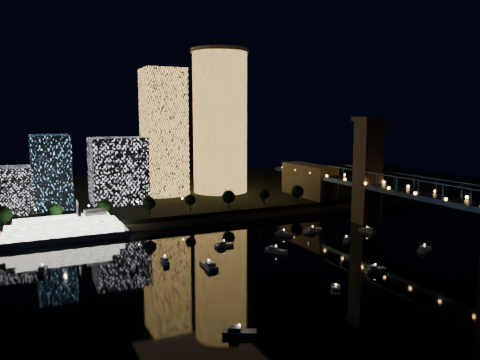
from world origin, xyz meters
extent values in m
plane|color=black|center=(0.00, 0.00, 0.00)|extent=(520.00, 520.00, 0.00)
cube|color=black|center=(0.00, 160.00, 2.50)|extent=(420.00, 160.00, 5.00)
cube|color=#6B5E4C|center=(0.00, 82.00, 1.50)|extent=(420.00, 6.00, 3.00)
cylinder|color=#FFB751|center=(25.62, 136.35, 45.94)|extent=(32.00, 32.00, 81.89)
cylinder|color=#6B5E4C|center=(25.62, 136.35, 87.89)|extent=(34.00, 34.00, 2.00)
cube|color=#FFB751|center=(-8.07, 139.04, 40.84)|extent=(22.53, 22.53, 71.69)
cube|color=silver|center=(-36.78, 126.19, 22.13)|extent=(27.83, 23.55, 34.25)
cube|color=#58AFF1|center=(-69.52, 124.92, 23.14)|extent=(18.14, 23.58, 36.28)
cube|color=silver|center=(-88.69, 119.86, 15.83)|extent=(21.66, 19.69, 21.66)
cube|color=#17294A|center=(65.00, 0.00, 18.00)|extent=(10.00, 260.00, 2.00)
cube|color=#6B5E4C|center=(65.00, 50.00, 24.00)|extent=(11.00, 9.00, 48.00)
cube|color=#6B5E4C|center=(65.00, 50.00, 49.00)|extent=(13.00, 11.00, 2.00)
cube|color=#17294A|center=(60.00, 0.00, 25.00)|extent=(0.50, 150.00, 0.50)
cube|color=#17294A|center=(70.00, 0.00, 25.00)|extent=(0.50, 150.00, 0.50)
cube|color=#6B5E4C|center=(65.00, 100.00, 11.50)|extent=(12.00, 40.00, 23.00)
cube|color=#17294A|center=(60.00, -12.00, 21.50)|extent=(0.50, 0.50, 7.00)
cube|color=#17294A|center=(60.00, 12.00, 21.50)|extent=(0.50, 0.50, 7.00)
cube|color=#17294A|center=(60.00, 36.00, 21.50)|extent=(0.50, 0.50, 7.00)
cube|color=#17294A|center=(60.00, 60.00, 21.50)|extent=(0.50, 0.50, 7.00)
sphere|color=#FF9B38|center=(59.50, 0.00, 19.80)|extent=(1.20, 1.20, 1.20)
sphere|color=#FF9B38|center=(59.50, 45.00, 19.80)|extent=(1.20, 1.20, 1.20)
sphere|color=#FF9B38|center=(59.50, 90.00, 19.80)|extent=(1.20, 1.20, 1.20)
cube|color=silver|center=(-68.53, 76.36, 1.29)|extent=(51.73, 12.57, 2.58)
cube|color=white|center=(-68.53, 76.36, 3.76)|extent=(47.42, 11.43, 2.36)
cube|color=white|center=(-68.53, 76.36, 6.12)|extent=(43.11, 10.30, 2.36)
cube|color=white|center=(-68.53, 76.36, 8.49)|extent=(36.65, 9.13, 2.36)
cube|color=silver|center=(-55.64, 76.55, 10.53)|extent=(8.69, 6.57, 1.93)
cylinder|color=black|center=(-62.05, 74.31, 12.89)|extent=(1.50, 1.50, 6.45)
cylinder|color=black|center=(-62.12, 78.60, 12.89)|extent=(1.50, 1.50, 6.45)
cube|color=silver|center=(-12.72, 40.04, 0.60)|extent=(7.36, 2.62, 1.20)
cube|color=silver|center=(-13.81, 39.99, 1.70)|extent=(2.62, 1.99, 1.00)
sphere|color=white|center=(-12.72, 40.04, 2.60)|extent=(0.36, 0.36, 0.36)
cube|color=silver|center=(-2.24, -17.26, 0.60)|extent=(7.01, 7.99, 1.20)
cube|color=silver|center=(-2.98, -18.22, 1.70)|extent=(3.40, 3.53, 1.00)
sphere|color=white|center=(-2.24, -17.26, 2.60)|extent=(0.36, 0.36, 0.36)
cube|color=silver|center=(52.98, 2.78, 0.60)|extent=(8.33, 5.40, 1.20)
cube|color=silver|center=(51.87, 2.32, 1.70)|extent=(3.36, 2.98, 1.00)
sphere|color=white|center=(52.98, 2.78, 2.60)|extent=(0.36, 0.36, 0.36)
cube|color=silver|center=(16.95, 45.07, 0.60)|extent=(7.00, 6.54, 1.20)
cube|color=silver|center=(16.13, 45.79, 1.70)|extent=(3.16, 3.10, 1.00)
sphere|color=white|center=(16.95, 45.07, 2.60)|extent=(0.36, 0.36, 0.36)
cube|color=silver|center=(20.47, -7.68, 0.60)|extent=(7.63, 3.17, 1.20)
cube|color=silver|center=(19.37, -7.56, 1.70)|extent=(2.79, 2.20, 1.00)
sphere|color=white|center=(20.47, -7.68, 2.60)|extent=(0.36, 0.36, 0.36)
cube|color=silver|center=(-77.89, 37.44, 0.60)|extent=(3.64, 6.85, 1.20)
cube|color=silver|center=(-78.13, 36.49, 1.70)|extent=(2.21, 2.64, 1.00)
sphere|color=white|center=(-77.89, 37.44, 2.60)|extent=(0.36, 0.36, 0.36)
cube|color=silver|center=(31.59, 45.33, 0.60)|extent=(10.14, 5.65, 1.20)
cube|color=silver|center=(30.19, 44.93, 1.70)|extent=(3.94, 3.35, 1.00)
sphere|color=white|center=(31.59, 45.33, 2.60)|extent=(0.36, 0.36, 0.36)
cube|color=silver|center=(1.84, 24.79, 0.60)|extent=(7.42, 8.18, 1.20)
cube|color=silver|center=(1.04, 25.77, 1.70)|extent=(3.55, 3.66, 1.00)
sphere|color=white|center=(1.84, 24.79, 2.60)|extent=(0.36, 0.36, 0.36)
cube|color=silver|center=(-38.36, -29.70, 0.60)|extent=(8.11, 5.82, 1.20)
cube|color=silver|center=(-39.41, -29.16, 1.70)|extent=(3.37, 3.07, 1.00)
sphere|color=white|center=(-38.36, -29.70, 2.60)|extent=(0.36, 0.36, 0.36)
cube|color=silver|center=(-26.99, 19.50, 0.60)|extent=(3.40, 10.07, 1.20)
cube|color=silver|center=(-27.02, 18.00, 1.70)|extent=(2.67, 3.55, 1.00)
sphere|color=white|center=(-26.99, 19.50, 2.60)|extent=(0.36, 0.36, 0.36)
cube|color=silver|center=(34.34, 25.34, 0.60)|extent=(6.13, 6.38, 1.20)
cube|color=silver|center=(33.66, 24.60, 1.70)|extent=(2.87, 2.91, 1.00)
sphere|color=white|center=(34.34, 25.34, 2.60)|extent=(0.36, 0.36, 0.36)
cube|color=silver|center=(-39.06, 30.37, 0.60)|extent=(2.68, 6.74, 1.20)
cube|color=silver|center=(-39.15, 29.38, 1.70)|extent=(1.91, 2.45, 1.00)
sphere|color=white|center=(-39.06, 30.37, 2.60)|extent=(0.36, 0.36, 0.36)
cube|color=silver|center=(52.91, 34.85, 0.60)|extent=(3.42, 7.95, 1.20)
cube|color=silver|center=(53.05, 33.70, 1.70)|extent=(2.33, 2.93, 1.00)
sphere|color=white|center=(52.91, 34.85, 2.60)|extent=(0.36, 0.36, 0.36)
cylinder|color=black|center=(-90.00, 88.00, 7.00)|extent=(0.70, 0.70, 4.00)
sphere|color=black|center=(-90.00, 88.00, 10.50)|extent=(6.30, 6.30, 6.30)
cylinder|color=black|center=(-70.00, 88.00, 7.00)|extent=(0.70, 0.70, 4.00)
sphere|color=black|center=(-70.00, 88.00, 10.50)|extent=(5.36, 5.36, 5.36)
cylinder|color=black|center=(-50.00, 88.00, 7.00)|extent=(0.70, 0.70, 4.00)
sphere|color=black|center=(-50.00, 88.00, 10.50)|extent=(6.52, 6.52, 6.52)
cylinder|color=black|center=(-30.00, 88.00, 7.00)|extent=(0.70, 0.70, 4.00)
sphere|color=black|center=(-30.00, 88.00, 10.50)|extent=(5.97, 5.97, 5.97)
cylinder|color=black|center=(-10.00, 88.00, 7.00)|extent=(0.70, 0.70, 4.00)
sphere|color=black|center=(-10.00, 88.00, 10.50)|extent=(5.21, 5.21, 5.21)
cylinder|color=black|center=(10.00, 88.00, 7.00)|extent=(0.70, 0.70, 4.00)
sphere|color=black|center=(10.00, 88.00, 10.50)|extent=(6.57, 6.57, 6.57)
cylinder|color=black|center=(30.00, 88.00, 7.00)|extent=(0.70, 0.70, 4.00)
sphere|color=black|center=(30.00, 88.00, 10.50)|extent=(5.18, 5.18, 5.18)
cylinder|color=black|center=(50.00, 88.00, 7.00)|extent=(0.70, 0.70, 4.00)
sphere|color=black|center=(50.00, 88.00, 10.50)|extent=(6.87, 6.87, 6.87)
cylinder|color=black|center=(-78.00, 94.00, 7.50)|extent=(0.24, 0.24, 5.00)
sphere|color=#FFCC7F|center=(-78.00, 94.00, 10.30)|extent=(0.70, 0.70, 0.70)
cylinder|color=black|center=(-56.00, 94.00, 7.50)|extent=(0.24, 0.24, 5.00)
sphere|color=#FFCC7F|center=(-56.00, 94.00, 10.30)|extent=(0.70, 0.70, 0.70)
cylinder|color=black|center=(-34.00, 94.00, 7.50)|extent=(0.24, 0.24, 5.00)
sphere|color=#FFCC7F|center=(-34.00, 94.00, 10.30)|extent=(0.70, 0.70, 0.70)
cylinder|color=black|center=(-12.00, 94.00, 7.50)|extent=(0.24, 0.24, 5.00)
sphere|color=#FFCC7F|center=(-12.00, 94.00, 10.30)|extent=(0.70, 0.70, 0.70)
cylinder|color=black|center=(10.00, 94.00, 7.50)|extent=(0.24, 0.24, 5.00)
sphere|color=#FFCC7F|center=(10.00, 94.00, 10.30)|extent=(0.70, 0.70, 0.70)
cylinder|color=black|center=(32.00, 94.00, 7.50)|extent=(0.24, 0.24, 5.00)
sphere|color=#FFCC7F|center=(32.00, 94.00, 10.30)|extent=(0.70, 0.70, 0.70)
camera|label=1|loc=(-81.16, -122.30, 50.27)|focal=35.00mm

